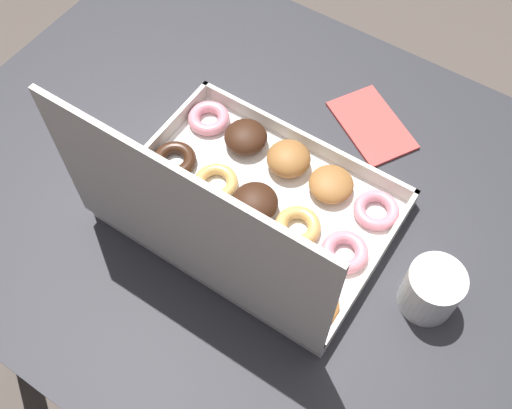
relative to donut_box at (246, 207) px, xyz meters
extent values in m
plane|color=#564C44|center=(-0.03, -0.05, -0.81)|extent=(8.00, 8.00, 0.00)
cube|color=#2D2D33|center=(-0.03, -0.05, -0.07)|extent=(1.17, 0.83, 0.03)
cylinder|color=#2D2D33|center=(0.51, -0.42, -0.45)|extent=(0.06, 0.06, 0.73)
cube|color=white|center=(0.00, -0.03, -0.05)|extent=(0.41, 0.30, 0.01)
cube|color=beige|center=(0.00, -0.17, -0.03)|extent=(0.41, 0.01, 0.03)
cube|color=beige|center=(0.00, 0.12, -0.03)|extent=(0.41, 0.01, 0.03)
cube|color=beige|center=(-0.20, -0.03, -0.03)|extent=(0.01, 0.30, 0.03)
cube|color=beige|center=(0.20, -0.03, -0.03)|extent=(0.01, 0.30, 0.03)
cube|color=beige|center=(0.00, 0.12, 0.12)|extent=(0.41, 0.01, 0.26)
torus|color=pink|center=(-0.16, -0.12, -0.03)|extent=(0.07, 0.07, 0.02)
ellipsoid|color=#9E6633|center=(-0.08, -0.12, -0.03)|extent=(0.07, 0.07, 0.03)
ellipsoid|color=#9E6633|center=(0.00, -0.12, -0.02)|extent=(0.07, 0.07, 0.04)
ellipsoid|color=#381E11|center=(0.08, -0.12, -0.02)|extent=(0.07, 0.07, 0.04)
torus|color=pink|center=(0.16, -0.13, -0.03)|extent=(0.07, 0.07, 0.02)
torus|color=pink|center=(-0.15, -0.03, -0.03)|extent=(0.07, 0.07, 0.02)
torus|color=tan|center=(-0.07, -0.03, -0.03)|extent=(0.07, 0.07, 0.02)
ellipsoid|color=#381E11|center=(0.00, -0.03, -0.02)|extent=(0.07, 0.07, 0.04)
torus|color=tan|center=(0.08, -0.03, -0.03)|extent=(0.07, 0.07, 0.02)
torus|color=#381E11|center=(0.16, -0.03, -0.03)|extent=(0.07, 0.07, 0.02)
torus|color=#9E6633|center=(-0.16, 0.06, -0.03)|extent=(0.07, 0.07, 0.02)
ellipsoid|color=tan|center=(-0.08, 0.06, -0.03)|extent=(0.07, 0.07, 0.04)
torus|color=tan|center=(0.00, 0.07, -0.04)|extent=(0.07, 0.07, 0.02)
torus|color=black|center=(0.08, 0.07, -0.04)|extent=(0.07, 0.07, 0.02)
torus|color=#381E11|center=(0.16, 0.07, -0.04)|extent=(0.07, 0.07, 0.02)
cylinder|color=white|center=(-0.28, -0.03, -0.01)|extent=(0.08, 0.08, 0.08)
cylinder|color=black|center=(-0.28, -0.03, 0.03)|extent=(0.07, 0.07, 0.01)
cube|color=#CC4C47|center=(-0.07, -0.28, -0.05)|extent=(0.18, 0.16, 0.01)
camera|label=1|loc=(-0.26, 0.37, 0.75)|focal=42.00mm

